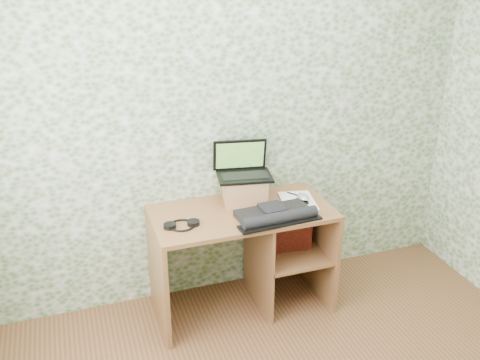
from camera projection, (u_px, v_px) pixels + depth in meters
name	position (u px, v px, depth m)	size (l,w,h in m)	color
wall_back	(227.00, 118.00, 3.59)	(3.50, 3.50, 0.00)	silver
desk	(251.00, 242.00, 3.70)	(1.20, 0.60, 0.75)	brown
riser	(244.00, 189.00, 3.65)	(0.29, 0.24, 0.17)	olive
laptop	(243.00, 168.00, 3.63)	(0.40, 0.32, 0.24)	black
keyboard	(276.00, 215.00, 3.43)	(0.56, 0.30, 0.08)	black
headphones	(182.00, 225.00, 3.34)	(0.23, 0.17, 0.03)	black
notepad	(298.00, 202.00, 3.65)	(0.22, 0.32, 0.01)	silver
mouse	(303.00, 199.00, 3.64)	(0.07, 0.11, 0.04)	#B5B5B8
pen	(297.00, 195.00, 3.72)	(0.01, 0.01, 0.15)	black
red_box	(292.00, 228.00, 3.73)	(0.27, 0.09, 0.33)	maroon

